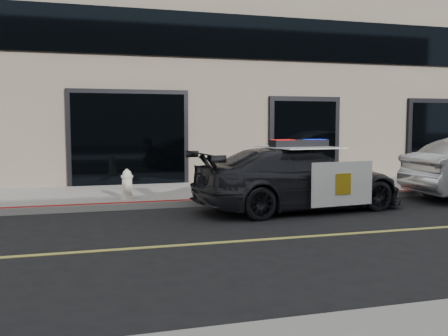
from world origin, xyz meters
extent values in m
plane|color=black|center=(0.00, 0.00, 0.00)|extent=(120.00, 120.00, 0.00)
cube|color=gray|center=(0.00, 5.25, 0.07)|extent=(60.00, 3.50, 0.15)
cube|color=#756856|center=(0.00, 10.50, 6.00)|extent=(60.00, 7.00, 12.00)
imported|color=black|center=(2.29, 2.50, 0.69)|extent=(2.91, 5.16, 1.38)
cube|color=white|center=(2.85, 1.56, 0.67)|extent=(1.47, 0.19, 0.92)
cube|color=white|center=(2.64, 3.53, 0.67)|extent=(1.47, 0.19, 0.92)
cube|color=white|center=(2.29, 2.50, 1.39)|extent=(1.54, 1.79, 0.02)
cube|color=gold|center=(2.85, 1.53, 0.67)|extent=(0.37, 0.05, 0.44)
cube|color=black|center=(2.29, 2.50, 1.47)|extent=(1.35, 0.48, 0.16)
cube|color=red|center=(1.89, 2.46, 1.49)|extent=(0.49, 0.34, 0.15)
cube|color=#0C19CC|center=(2.69, 2.54, 1.49)|extent=(0.49, 0.34, 0.15)
cylinder|color=beige|center=(-1.33, 4.07, 0.19)|extent=(0.32, 0.32, 0.07)
cylinder|color=beige|center=(-1.33, 4.07, 0.44)|extent=(0.23, 0.23, 0.45)
cylinder|color=beige|center=(-1.33, 4.07, 0.69)|extent=(0.28, 0.28, 0.05)
sphere|color=beige|center=(-1.33, 4.07, 0.74)|extent=(0.21, 0.21, 0.21)
cylinder|color=beige|center=(-1.33, 4.07, 0.83)|extent=(0.06, 0.06, 0.06)
cylinder|color=beige|center=(-1.33, 4.22, 0.51)|extent=(0.12, 0.11, 0.12)
cylinder|color=beige|center=(-1.33, 3.92, 0.51)|extent=(0.12, 0.11, 0.12)
cylinder|color=beige|center=(-1.33, 3.89, 0.44)|extent=(0.15, 0.12, 0.15)
camera|label=1|loc=(-2.33, -7.60, 1.93)|focal=40.00mm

